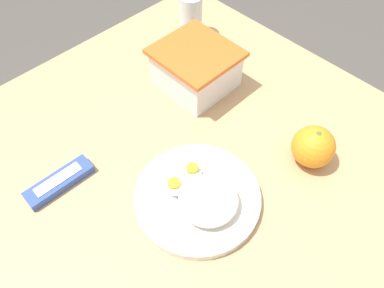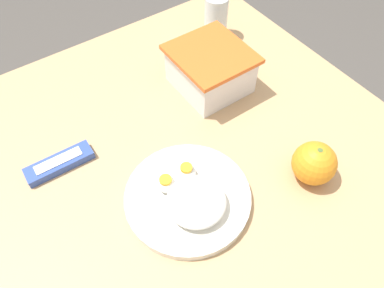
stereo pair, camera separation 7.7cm
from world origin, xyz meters
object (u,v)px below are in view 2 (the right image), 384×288
object	(u,v)px
rice_plate	(189,197)
food_container	(210,72)
orange_fruit	(314,163)
candy_bar	(59,163)
drinking_glass	(216,17)

from	to	relation	value
rice_plate	food_container	bearing A→B (deg)	136.65
orange_fruit	candy_bar	size ratio (longest dim) A/B	0.62
rice_plate	orange_fruit	bearing A→B (deg)	69.24
food_container	rice_plate	size ratio (longest dim) A/B	0.73
rice_plate	drinking_glass	distance (m)	0.53
food_container	candy_bar	size ratio (longest dim) A/B	1.27
food_container	drinking_glass	xyz separation A→B (m)	(-0.15, 0.13, 0.01)
orange_fruit	candy_bar	xyz separation A→B (m)	(-0.31, -0.41, -0.03)
orange_fruit	drinking_glass	bearing A→B (deg)	165.72
rice_plate	candy_bar	world-z (taller)	rice_plate
food_container	rice_plate	world-z (taller)	food_container
rice_plate	candy_bar	size ratio (longest dim) A/B	1.74
food_container	candy_bar	distance (m)	0.40
food_container	orange_fruit	bearing A→B (deg)	1.74
rice_plate	drinking_glass	size ratio (longest dim) A/B	2.13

